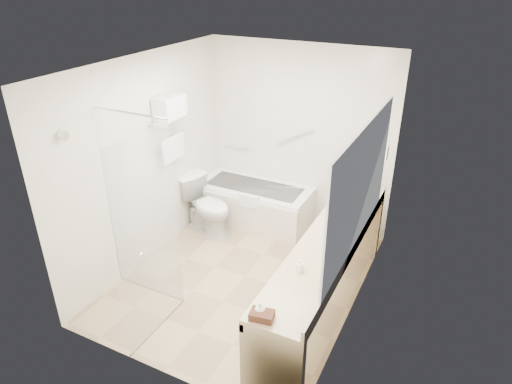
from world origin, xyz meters
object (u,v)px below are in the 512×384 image
at_px(toilet, 207,206).
at_px(bathtub, 254,204).
at_px(amenity_basket, 262,315).
at_px(vanity_counter, 326,261).
at_px(water_bottle_left, 353,185).

bearing_deg(toilet, bathtub, -22.61).
bearing_deg(amenity_basket, bathtub, 118.01).
bearing_deg(bathtub, vanity_counter, -42.35).
xyz_separation_m(bathtub, amenity_basket, (1.40, -2.64, 0.61)).
distance_m(bathtub, vanity_counter, 2.09).
relative_size(vanity_counter, water_bottle_left, 13.30).
relative_size(bathtub, water_bottle_left, 7.88).
bearing_deg(water_bottle_left, vanity_counter, -85.43).
distance_m(vanity_counter, amenity_basket, 1.28).
distance_m(toilet, water_bottle_left, 2.00).
distance_m(bathtub, water_bottle_left, 1.58).
bearing_deg(toilet, amenity_basket, -121.29).
height_order(vanity_counter, amenity_basket, vanity_counter).
distance_m(bathtub, toilet, 0.71).
bearing_deg(bathtub, amenity_basket, -61.99).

